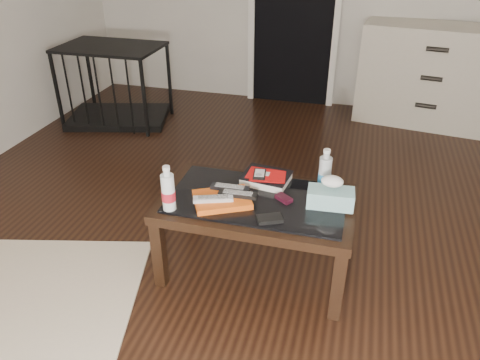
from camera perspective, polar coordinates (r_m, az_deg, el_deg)
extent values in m
plane|color=black|center=(2.88, 5.49, -7.66)|extent=(5.00, 5.00, 0.00)
cube|color=black|center=(4.85, 6.70, 20.76)|extent=(0.80, 0.05, 2.00)
cube|color=silver|center=(4.90, 1.45, 21.03)|extent=(0.06, 0.04, 2.04)
cube|color=silver|center=(4.78, 11.94, 20.22)|extent=(0.06, 0.04, 2.04)
cube|color=black|center=(2.50, -9.83, -8.86)|extent=(0.06, 0.06, 0.40)
cube|color=black|center=(2.33, 11.84, -12.49)|extent=(0.06, 0.06, 0.40)
cube|color=black|center=(2.89, -5.70, -2.70)|extent=(0.06, 0.06, 0.40)
cube|color=black|center=(2.74, 12.74, -5.33)|extent=(0.06, 0.06, 0.40)
cube|color=black|center=(2.44, 2.12, -2.92)|extent=(1.00, 0.60, 0.05)
cube|color=black|center=(2.43, 2.13, -2.31)|extent=(0.90, 0.50, 0.01)
cube|color=beige|center=(4.71, 21.94, 11.73)|extent=(1.26, 0.67, 0.90)
cylinder|color=black|center=(4.53, 21.70, 8.39)|extent=(0.18, 0.07, 0.04)
cylinder|color=black|center=(4.45, 22.30, 11.37)|extent=(0.18, 0.07, 0.04)
cylinder|color=black|center=(4.39, 22.94, 14.44)|extent=(0.18, 0.07, 0.04)
cube|color=black|center=(4.71, -14.50, 7.45)|extent=(1.02, 0.81, 0.06)
cube|color=black|center=(4.51, -15.60, 15.34)|extent=(1.02, 0.81, 0.02)
cube|color=black|center=(4.61, -21.42, 10.12)|extent=(0.03, 0.03, 0.70)
cube|color=black|center=(4.17, -11.59, 9.64)|extent=(0.03, 0.03, 0.70)
cube|color=black|center=(5.05, -17.85, 12.34)|extent=(0.03, 0.03, 0.70)
cube|color=black|center=(4.65, -8.61, 12.00)|extent=(0.03, 0.03, 0.70)
cube|color=#E05815|center=(2.38, -2.21, -2.40)|extent=(0.35, 0.32, 0.03)
cube|color=#BABBC0|center=(2.34, -3.30, -2.26)|extent=(0.21, 0.11, 0.02)
cube|color=black|center=(2.37, -0.26, -1.71)|extent=(0.20, 0.06, 0.02)
cube|color=black|center=(2.43, -1.26, -0.92)|extent=(0.20, 0.06, 0.02)
cube|color=black|center=(2.56, 3.21, 0.23)|extent=(0.27, 0.23, 0.05)
cube|color=#BB0C0C|center=(2.54, 3.07, 0.72)|extent=(0.19, 0.14, 0.01)
cube|color=black|center=(2.52, 2.41, 0.73)|extent=(0.08, 0.11, 0.02)
cube|color=black|center=(2.41, 5.37, -2.25)|extent=(0.10, 0.09, 0.02)
cube|color=black|center=(2.25, 3.63, -4.73)|extent=(0.14, 0.11, 0.02)
cylinder|color=white|center=(2.30, -8.78, -0.97)|extent=(0.08, 0.08, 0.24)
cylinder|color=#B4B9BF|center=(2.47, 10.33, 1.19)|extent=(0.08, 0.08, 0.24)
cube|color=teal|center=(2.38, 10.96, -2.14)|extent=(0.24, 0.14, 0.09)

